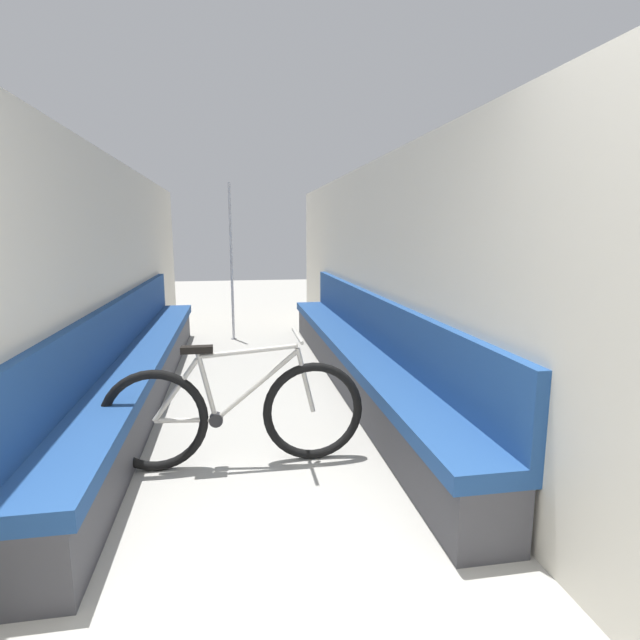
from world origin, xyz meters
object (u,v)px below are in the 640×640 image
object	(u,v)px
bench_seat_row_left	(140,365)
bicycle	(236,413)
grab_pole_near	(232,265)
bench_seat_row_right	(356,356)

from	to	relation	value
bench_seat_row_left	bicycle	world-z (taller)	bench_seat_row_left
bench_seat_row_left	grab_pole_near	world-z (taller)	grab_pole_near
grab_pole_near	bench_seat_row_left	bearing A→B (deg)	-109.37
bicycle	bench_seat_row_right	bearing A→B (deg)	68.39
bench_seat_row_left	grab_pole_near	distance (m)	2.70
bench_seat_row_right	grab_pole_near	bearing A→B (deg)	116.44
bicycle	grab_pole_near	bearing A→B (deg)	106.18
bicycle	bench_seat_row_left	bearing A→B (deg)	135.16
bench_seat_row_left	bicycle	xyz separation A→B (m)	(0.87, -1.56, 0.05)
bench_seat_row_right	bicycle	bearing A→B (deg)	-127.62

